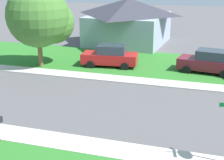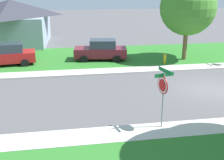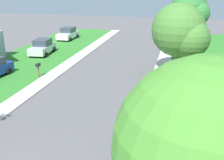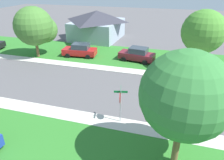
{
  "view_description": "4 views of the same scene",
  "coord_description": "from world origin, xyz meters",
  "px_view_note": "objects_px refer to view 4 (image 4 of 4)",
  "views": [
    {
      "loc": [
        -16.64,
        5.42,
        7.18
      ],
      "look_at": [
        0.38,
        10.68,
        1.4
      ],
      "focal_mm": 53.88,
      "sensor_mm": 36.0,
      "label": 1
    },
    {
      "loc": [
        -15.52,
        8.65,
        6.11
      ],
      "look_at": [
        -1.42,
        6.31,
        1.4
      ],
      "focal_mm": 46.78,
      "sensor_mm": 36.0,
      "label": 2
    },
    {
      "loc": [
        6.33,
        -7.33,
        8.06
      ],
      "look_at": [
        1.75,
        11.1,
        1.4
      ],
      "focal_mm": 45.35,
      "sensor_mm": 36.0,
      "label": 3
    },
    {
      "loc": [
        -16.3,
        1.71,
        9.32
      ],
      "look_at": [
        -0.67,
        6.29,
        1.4
      ],
      "focal_mm": 33.72,
      "sensor_mm": 36.0,
      "label": 4
    }
  ],
  "objects_px": {
    "tree_sidewalk_near": "(36,27)",
    "tree_across_right": "(188,96)",
    "tree_sidewalk_far": "(205,33)",
    "stop_sign_far_corner": "(120,100)",
    "house_right_setback": "(97,24)",
    "fire_hydrant": "(177,68)",
    "car_maroon_far_down_street": "(137,54)",
    "car_red_kerbside_mid": "(80,50)"
  },
  "relations": [
    {
      "from": "car_maroon_far_down_street",
      "to": "stop_sign_far_corner",
      "type": "bearing_deg",
      "value": -175.25
    },
    {
      "from": "stop_sign_far_corner",
      "to": "car_maroon_far_down_street",
      "type": "relative_size",
      "value": 0.61
    },
    {
      "from": "car_red_kerbside_mid",
      "to": "tree_sidewalk_near",
      "type": "relative_size",
      "value": 0.7
    },
    {
      "from": "car_red_kerbside_mid",
      "to": "stop_sign_far_corner",
      "type": "bearing_deg",
      "value": -145.04
    },
    {
      "from": "house_right_setback",
      "to": "fire_hydrant",
      "type": "relative_size",
      "value": 11.26
    },
    {
      "from": "car_maroon_far_down_street",
      "to": "tree_sidewalk_near",
      "type": "relative_size",
      "value": 0.71
    },
    {
      "from": "house_right_setback",
      "to": "tree_sidewalk_near",
      "type": "bearing_deg",
      "value": 159.29
    },
    {
      "from": "car_maroon_far_down_street",
      "to": "tree_across_right",
      "type": "relative_size",
      "value": 0.69
    },
    {
      "from": "car_red_kerbside_mid",
      "to": "house_right_setback",
      "type": "height_order",
      "value": "house_right_setback"
    },
    {
      "from": "tree_sidewalk_far",
      "to": "house_right_setback",
      "type": "xyz_separation_m",
      "value": [
        9.63,
        15.45,
        -1.81
      ]
    },
    {
      "from": "car_red_kerbside_mid",
      "to": "tree_across_right",
      "type": "relative_size",
      "value": 0.68
    },
    {
      "from": "tree_sidewalk_near",
      "to": "fire_hydrant",
      "type": "bearing_deg",
      "value": -90.5
    },
    {
      "from": "car_maroon_far_down_street",
      "to": "fire_hydrant",
      "type": "relative_size",
      "value": 5.44
    },
    {
      "from": "car_maroon_far_down_street",
      "to": "tree_across_right",
      "type": "bearing_deg",
      "value": -161.55
    },
    {
      "from": "stop_sign_far_corner",
      "to": "car_maroon_far_down_street",
      "type": "bearing_deg",
      "value": 4.75
    },
    {
      "from": "car_maroon_far_down_street",
      "to": "fire_hydrant",
      "type": "height_order",
      "value": "car_maroon_far_down_street"
    },
    {
      "from": "stop_sign_far_corner",
      "to": "tree_sidewalk_far",
      "type": "relative_size",
      "value": 0.42
    },
    {
      "from": "tree_across_right",
      "to": "fire_hydrant",
      "type": "xyz_separation_m",
      "value": [
        13.0,
        0.16,
        -3.78
      ]
    },
    {
      "from": "stop_sign_far_corner",
      "to": "tree_across_right",
      "type": "bearing_deg",
      "value": -121.94
    },
    {
      "from": "tree_sidewalk_far",
      "to": "tree_sidewalk_near",
      "type": "height_order",
      "value": "tree_sidewalk_far"
    },
    {
      "from": "house_right_setback",
      "to": "stop_sign_far_corner",
      "type": "bearing_deg",
      "value": -156.24
    },
    {
      "from": "car_red_kerbside_mid",
      "to": "tree_across_right",
      "type": "distance_m",
      "value": 19.46
    },
    {
      "from": "tree_sidewalk_near",
      "to": "tree_across_right",
      "type": "relative_size",
      "value": 0.97
    },
    {
      "from": "car_red_kerbside_mid",
      "to": "tree_sidewalk_far",
      "type": "height_order",
      "value": "tree_sidewalk_far"
    },
    {
      "from": "tree_across_right",
      "to": "stop_sign_far_corner",
      "type": "bearing_deg",
      "value": 58.06
    },
    {
      "from": "stop_sign_far_corner",
      "to": "house_right_setback",
      "type": "xyz_separation_m",
      "value": [
        21.39,
        9.41,
        0.49
      ]
    },
    {
      "from": "tree_sidewalk_near",
      "to": "fire_hydrant",
      "type": "height_order",
      "value": "tree_sidewalk_near"
    },
    {
      "from": "tree_sidewalk_near",
      "to": "tree_across_right",
      "type": "height_order",
      "value": "tree_across_right"
    },
    {
      "from": "tree_sidewalk_far",
      "to": "tree_across_right",
      "type": "relative_size",
      "value": 1.0
    },
    {
      "from": "tree_across_right",
      "to": "fire_hydrant",
      "type": "distance_m",
      "value": 13.54
    },
    {
      "from": "tree_across_right",
      "to": "fire_hydrant",
      "type": "height_order",
      "value": "tree_across_right"
    },
    {
      "from": "stop_sign_far_corner",
      "to": "car_maroon_far_down_street",
      "type": "xyz_separation_m",
      "value": [
        12.53,
        1.04,
        -1.01
      ]
    },
    {
      "from": "car_maroon_far_down_street",
      "to": "fire_hydrant",
      "type": "distance_m",
      "value": 5.27
    },
    {
      "from": "stop_sign_far_corner",
      "to": "fire_hydrant",
      "type": "height_order",
      "value": "stop_sign_far_corner"
    },
    {
      "from": "car_red_kerbside_mid",
      "to": "fire_hydrant",
      "type": "relative_size",
      "value": 5.39
    },
    {
      "from": "tree_sidewalk_far",
      "to": "house_right_setback",
      "type": "height_order",
      "value": "tree_sidewalk_far"
    },
    {
      "from": "stop_sign_far_corner",
      "to": "tree_across_right",
      "type": "distance_m",
      "value": 5.22
    },
    {
      "from": "fire_hydrant",
      "to": "tree_sidewalk_near",
      "type": "bearing_deg",
      "value": 89.5
    },
    {
      "from": "house_right_setback",
      "to": "fire_hydrant",
      "type": "bearing_deg",
      "value": -129.4
    },
    {
      "from": "car_maroon_far_down_street",
      "to": "house_right_setback",
      "type": "distance_m",
      "value": 12.28
    },
    {
      "from": "stop_sign_far_corner",
      "to": "tree_sidewalk_far",
      "type": "height_order",
      "value": "tree_sidewalk_far"
    },
    {
      "from": "tree_sidewalk_far",
      "to": "stop_sign_far_corner",
      "type": "bearing_deg",
      "value": 152.84
    }
  ]
}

